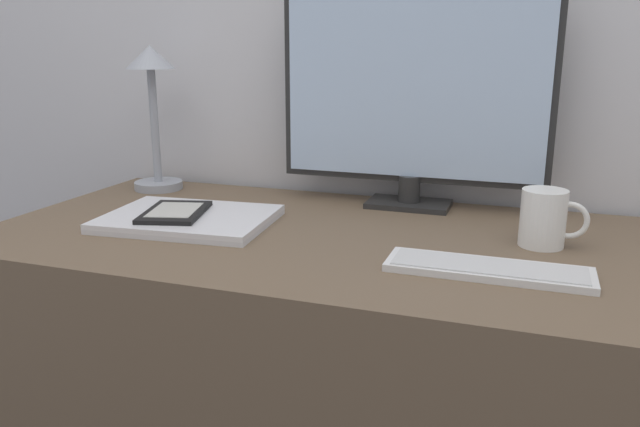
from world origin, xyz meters
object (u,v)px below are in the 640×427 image
Objects in this scene: keyboard at (488,269)px; laptop at (189,219)px; ereader at (175,212)px; desk_lamp at (153,96)px; monitor at (413,94)px; coffee_mug at (545,218)px.

laptop is (-0.60, 0.10, 0.00)m from keyboard.
desk_lamp is (-0.22, 0.27, 0.21)m from ereader.
monitor is 0.55m from laptop.
ereader is 1.62× the size of coffee_mug.
keyboard is 0.94m from desk_lamp.
keyboard is at bearing -114.73° from coffee_mug.
ereader is at bearing 172.04° from keyboard.
ereader is 0.72m from coffee_mug.
desk_lamp reaches higher than ereader.
monitor is at bearing 117.89° from keyboard.
desk_lamp is at bearing 128.70° from ereader.
laptop is 1.83× the size of ereader.
coffee_mug reaches higher than ereader.
desk_lamp is at bearing 157.10° from keyboard.
desk_lamp reaches higher than coffee_mug.
laptop is at bearing -143.95° from monitor.
keyboard is 1.69× the size of ereader.
ereader is 0.40m from desk_lamp.
keyboard is at bearing -22.90° from desk_lamp.
monitor is at bearing 35.28° from ereader.
coffee_mug is (0.29, -0.21, -0.20)m from monitor.
monitor is 1.84× the size of keyboard.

